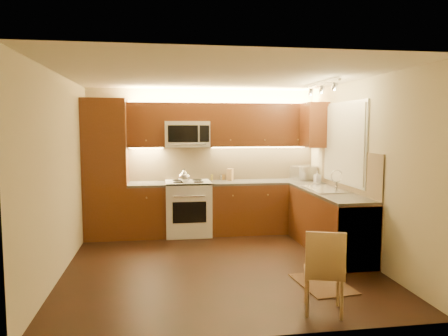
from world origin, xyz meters
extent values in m
cube|color=black|center=(0.00, 0.00, 0.00)|extent=(4.00, 4.00, 0.01)
cube|color=beige|center=(0.00, 0.00, 2.50)|extent=(4.00, 4.00, 0.01)
cube|color=#C2B58E|center=(0.00, 2.00, 1.25)|extent=(4.00, 0.01, 2.50)
cube|color=#C2B58E|center=(0.00, -2.00, 1.25)|extent=(4.00, 0.01, 2.50)
cube|color=#C2B58E|center=(-2.00, 0.00, 1.25)|extent=(0.01, 4.00, 2.50)
cube|color=#C2B58E|center=(2.00, 0.00, 1.25)|extent=(0.01, 4.00, 2.50)
cube|color=#4E2B10|center=(-1.65, 1.70, 1.15)|extent=(0.70, 0.60, 2.30)
cube|color=#4E2B10|center=(-0.99, 1.70, 0.43)|extent=(0.62, 0.60, 0.86)
cube|color=#383533|center=(-0.99, 1.70, 0.88)|extent=(0.62, 0.60, 0.04)
cube|color=#4E2B10|center=(1.04, 1.70, 0.43)|extent=(1.92, 0.60, 0.86)
cube|color=#383533|center=(1.04, 1.70, 0.88)|extent=(1.92, 0.60, 0.04)
cube|color=#4E2B10|center=(1.70, 0.40, 0.43)|extent=(0.60, 2.00, 0.86)
cube|color=#383533|center=(1.70, 0.40, 0.88)|extent=(0.60, 2.00, 0.04)
cube|color=silver|center=(1.70, -0.30, 0.43)|extent=(0.58, 0.60, 0.84)
cube|color=tan|center=(0.35, 1.99, 1.20)|extent=(3.30, 0.02, 0.60)
cube|color=tan|center=(1.99, 0.40, 1.20)|extent=(0.02, 2.00, 0.60)
cube|color=#4E2B10|center=(-0.99, 1.82, 1.88)|extent=(0.62, 0.35, 0.75)
cube|color=#4E2B10|center=(1.04, 1.82, 1.88)|extent=(1.92, 0.35, 0.75)
cube|color=#4E2B10|center=(-0.30, 1.82, 2.09)|extent=(0.76, 0.35, 0.31)
cube|color=#4E2B10|center=(1.82, 1.40, 1.88)|extent=(0.35, 0.50, 0.75)
cube|color=silver|center=(1.99, 0.55, 1.60)|extent=(0.03, 1.44, 1.24)
cube|color=silver|center=(1.97, 0.55, 1.60)|extent=(0.02, 1.36, 1.16)
cube|color=silver|center=(1.55, 0.40, 2.46)|extent=(0.04, 1.20, 0.03)
cube|color=silver|center=(1.77, 1.72, 1.02)|extent=(0.48, 0.41, 0.25)
cube|color=olive|center=(0.46, 1.87, 1.00)|extent=(0.15, 0.18, 0.21)
cylinder|color=silver|center=(0.32, 1.94, 0.95)|extent=(0.05, 0.05, 0.09)
cylinder|color=olive|center=(0.35, 1.92, 0.95)|extent=(0.06, 0.06, 0.10)
cylinder|color=silver|center=(0.33, 1.94, 0.95)|extent=(0.05, 0.05, 0.09)
cylinder|color=olive|center=(0.14, 1.90, 0.95)|extent=(0.06, 0.06, 0.11)
imported|color=white|center=(1.87, 1.34, 1.00)|extent=(0.11, 0.11, 0.20)
cube|color=black|center=(1.10, -0.90, 0.01)|extent=(0.61, 0.84, 0.01)
camera|label=1|loc=(-0.77, -5.47, 1.84)|focal=33.91mm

